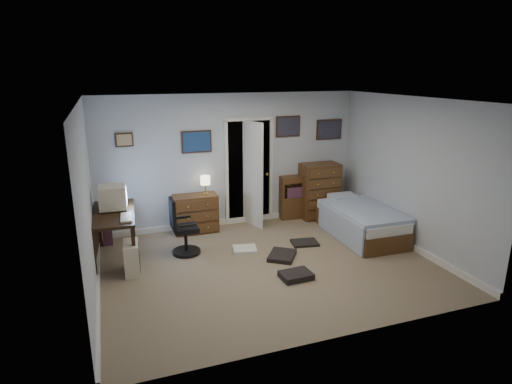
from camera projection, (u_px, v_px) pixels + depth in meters
floor at (269, 265)px, 6.61m from camera, size 5.00×4.00×0.02m
computer_desk at (107, 224)px, 6.59m from camera, size 0.71×1.41×0.79m
crt_monitor at (113, 197)px, 6.65m from camera, size 0.43×0.40×0.38m
keyboard at (126, 217)px, 6.30m from camera, size 0.18×0.43×0.03m
pc_tower at (132, 258)px, 6.28m from camera, size 0.24×0.45×0.48m
office_chair at (182, 233)px, 6.90m from camera, size 0.47×0.47×0.95m
media_stack at (106, 223)px, 7.27m from camera, size 0.16×0.16×0.78m
low_dresser at (196, 214)px, 7.87m from camera, size 0.80×0.42×0.71m
table_lamp at (205, 181)px, 7.77m from camera, size 0.18×0.18×0.34m
doorway at (244, 169)px, 8.50m from camera, size 0.96×1.12×2.05m
tall_dresser at (319, 191)px, 8.60m from camera, size 0.77×0.46×1.11m
headboard_bookcase at (303, 195)px, 8.63m from camera, size 0.98×0.29×0.88m
bed at (360, 221)px, 7.69m from camera, size 1.01×1.82×0.59m
wall_posters at (260, 133)px, 8.10m from camera, size 4.38×0.04×0.60m
floor_clutter at (283, 258)px, 6.76m from camera, size 1.54×1.55×0.09m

